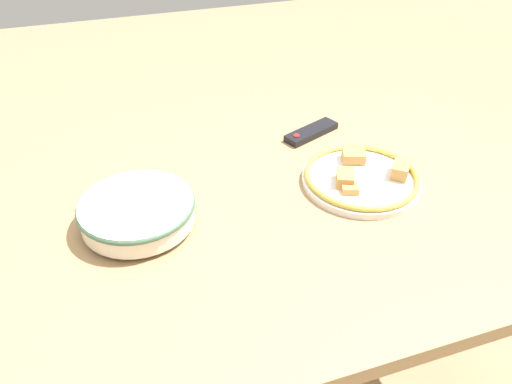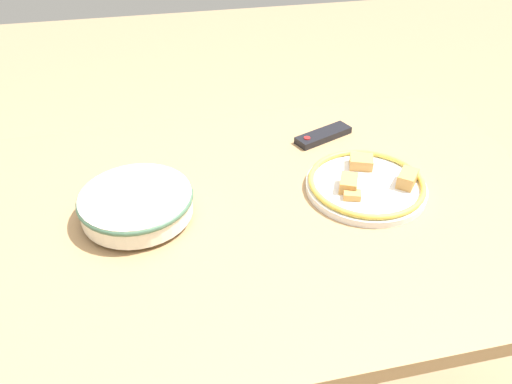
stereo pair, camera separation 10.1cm
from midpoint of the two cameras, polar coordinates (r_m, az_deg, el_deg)
ground_plane at (r=1.75m, az=2.15°, el=-20.85°), size 8.00×8.00×0.00m
dining_table at (r=1.25m, az=2.83°, el=-4.52°), size 1.47×0.96×0.73m
noodle_bowl at (r=1.17m, az=-11.12°, el=-1.37°), size 0.27×0.27×0.07m
food_plate at (r=1.29m, az=14.71°, el=0.83°), size 0.30×0.30×0.05m
tv_remote at (r=1.49m, az=9.63°, el=6.36°), size 0.18×0.12×0.02m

